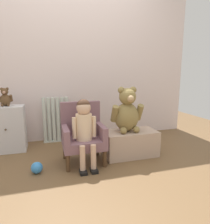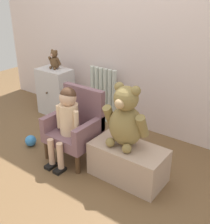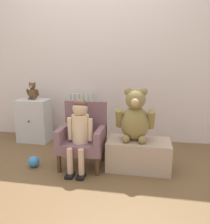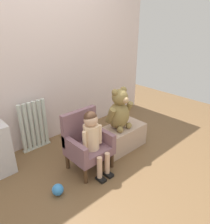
% 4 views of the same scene
% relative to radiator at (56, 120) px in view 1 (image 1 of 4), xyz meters
% --- Properties ---
extents(ground_plane, '(6.00, 6.00, 0.00)m').
position_rel_radiator_xyz_m(ground_plane, '(0.21, -1.15, -0.32)').
color(ground_plane, brown).
extents(back_wall, '(3.80, 0.05, 2.40)m').
position_rel_radiator_xyz_m(back_wall, '(0.21, 0.13, 0.88)').
color(back_wall, silver).
rests_on(back_wall, ground_plane).
extents(radiator, '(0.37, 0.05, 0.65)m').
position_rel_radiator_xyz_m(radiator, '(0.00, 0.00, 0.00)').
color(radiator, silver).
rests_on(radiator, ground_plane).
extents(small_dresser, '(0.41, 0.29, 0.58)m').
position_rel_radiator_xyz_m(small_dresser, '(-0.60, -0.18, -0.03)').
color(small_dresser, silver).
rests_on(small_dresser, ground_plane).
extents(child_armchair, '(0.45, 0.39, 0.66)m').
position_rel_radiator_xyz_m(child_armchair, '(0.25, -0.75, -0.01)').
color(child_armchair, '#7C5862').
rests_on(child_armchair, ground_plane).
extents(child_figure, '(0.25, 0.35, 0.71)m').
position_rel_radiator_xyz_m(child_figure, '(0.25, -0.86, 0.14)').
color(child_figure, beige).
rests_on(child_figure, ground_plane).
extents(low_bench, '(0.63, 0.33, 0.30)m').
position_rel_radiator_xyz_m(low_bench, '(0.82, -0.75, -0.17)').
color(low_bench, tan).
rests_on(low_bench, ground_plane).
extents(large_teddy_bear, '(0.38, 0.27, 0.53)m').
position_rel_radiator_xyz_m(large_teddy_bear, '(0.78, -0.74, 0.21)').
color(large_teddy_bear, olive).
rests_on(large_teddy_bear, low_bench).
extents(small_teddy_bear, '(0.17, 0.12, 0.23)m').
position_rel_radiator_xyz_m(small_teddy_bear, '(-0.60, -0.16, 0.36)').
color(small_teddy_bear, brown).
rests_on(small_teddy_bear, small_dresser).
extents(toy_ball, '(0.11, 0.11, 0.11)m').
position_rel_radiator_xyz_m(toy_ball, '(-0.24, -0.91, -0.26)').
color(toy_ball, '#3783CD').
rests_on(toy_ball, ground_plane).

